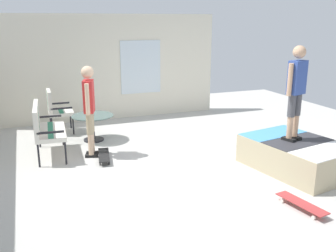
{
  "coord_description": "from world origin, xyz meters",
  "views": [
    {
      "loc": [
        -6.08,
        2.54,
        2.58
      ],
      "look_at": [
        0.15,
        0.17,
        0.7
      ],
      "focal_mm": 40.57,
      "sensor_mm": 36.0,
      "label": 1
    }
  ],
  "objects_px": {
    "patio_table": "(93,123)",
    "skateboard_spare": "(302,204)",
    "skate_ramp": "(298,155)",
    "patio_bench": "(44,126)",
    "patio_chair_near_house": "(55,107)",
    "person_watching": "(89,104)",
    "person_skater": "(296,87)",
    "skateboard_by_bench": "(104,155)"
  },
  "relations": [
    {
      "from": "patio_table",
      "to": "skateboard_spare",
      "type": "relative_size",
      "value": 1.1
    },
    {
      "from": "skate_ramp",
      "to": "skateboard_spare",
      "type": "xyz_separation_m",
      "value": [
        -1.24,
        0.93,
        -0.18
      ]
    },
    {
      "from": "patio_bench",
      "to": "skate_ramp",
      "type": "bearing_deg",
      "value": -119.17
    },
    {
      "from": "skate_ramp",
      "to": "patio_table",
      "type": "bearing_deg",
      "value": 46.15
    },
    {
      "from": "patio_chair_near_house",
      "to": "patio_table",
      "type": "bearing_deg",
      "value": -142.17
    },
    {
      "from": "patio_bench",
      "to": "skateboard_spare",
      "type": "height_order",
      "value": "patio_bench"
    },
    {
      "from": "patio_table",
      "to": "skate_ramp",
      "type": "bearing_deg",
      "value": -133.85
    },
    {
      "from": "person_watching",
      "to": "patio_table",
      "type": "bearing_deg",
      "value": -12.14
    },
    {
      "from": "patio_bench",
      "to": "person_watching",
      "type": "distance_m",
      "value": 0.98
    },
    {
      "from": "patio_bench",
      "to": "patio_table",
      "type": "relative_size",
      "value": 1.42
    },
    {
      "from": "patio_bench",
      "to": "person_skater",
      "type": "xyz_separation_m",
      "value": [
        -2.21,
        -4.04,
        0.86
      ]
    },
    {
      "from": "skate_ramp",
      "to": "skateboard_by_bench",
      "type": "relative_size",
      "value": 2.72
    },
    {
      "from": "patio_bench",
      "to": "patio_chair_near_house",
      "type": "bearing_deg",
      "value": -12.48
    },
    {
      "from": "skate_ramp",
      "to": "skateboard_spare",
      "type": "relative_size",
      "value": 2.72
    },
    {
      "from": "patio_table",
      "to": "person_watching",
      "type": "height_order",
      "value": "person_watching"
    },
    {
      "from": "patio_table",
      "to": "person_watching",
      "type": "relative_size",
      "value": 0.51
    },
    {
      "from": "person_watching",
      "to": "skateboard_by_bench",
      "type": "distance_m",
      "value": 1.01
    },
    {
      "from": "skate_ramp",
      "to": "skateboard_spare",
      "type": "height_order",
      "value": "skate_ramp"
    },
    {
      "from": "skate_ramp",
      "to": "person_watching",
      "type": "relative_size",
      "value": 1.27
    },
    {
      "from": "person_watching",
      "to": "skateboard_by_bench",
      "type": "xyz_separation_m",
      "value": [
        -0.3,
        -0.18,
        -0.95
      ]
    },
    {
      "from": "skate_ramp",
      "to": "person_watching",
      "type": "height_order",
      "value": "person_watching"
    },
    {
      "from": "patio_chair_near_house",
      "to": "skateboard_spare",
      "type": "bearing_deg",
      "value": -150.79
    },
    {
      "from": "person_watching",
      "to": "skateboard_by_bench",
      "type": "bearing_deg",
      "value": -149.46
    },
    {
      "from": "patio_chair_near_house",
      "to": "person_watching",
      "type": "relative_size",
      "value": 0.58
    },
    {
      "from": "patio_bench",
      "to": "person_watching",
      "type": "xyz_separation_m",
      "value": [
        -0.31,
        -0.83,
        0.42
      ]
    },
    {
      "from": "person_skater",
      "to": "skateboard_by_bench",
      "type": "bearing_deg",
      "value": 62.11
    },
    {
      "from": "patio_chair_near_house",
      "to": "skateboard_by_bench",
      "type": "relative_size",
      "value": 1.24
    },
    {
      "from": "person_watching",
      "to": "patio_bench",
      "type": "bearing_deg",
      "value": 69.85
    },
    {
      "from": "skateboard_by_bench",
      "to": "patio_table",
      "type": "bearing_deg",
      "value": -1.41
    },
    {
      "from": "skateboard_spare",
      "to": "person_skater",
      "type": "bearing_deg",
      "value": -31.92
    },
    {
      "from": "skate_ramp",
      "to": "person_skater",
      "type": "distance_m",
      "value": 1.22
    },
    {
      "from": "person_skater",
      "to": "skate_ramp",
      "type": "bearing_deg",
      "value": -136.23
    },
    {
      "from": "person_skater",
      "to": "skateboard_spare",
      "type": "bearing_deg",
      "value": 148.08
    },
    {
      "from": "patio_table",
      "to": "skateboard_spare",
      "type": "xyz_separation_m",
      "value": [
        -4.21,
        -2.16,
        -0.32
      ]
    },
    {
      "from": "skate_ramp",
      "to": "person_watching",
      "type": "xyz_separation_m",
      "value": [
        2.0,
        3.3,
        0.77
      ]
    },
    {
      "from": "patio_bench",
      "to": "person_skater",
      "type": "height_order",
      "value": "person_skater"
    },
    {
      "from": "person_skater",
      "to": "skateboard_by_bench",
      "type": "distance_m",
      "value": 3.7
    },
    {
      "from": "patio_bench",
      "to": "person_watching",
      "type": "height_order",
      "value": "person_watching"
    },
    {
      "from": "skateboard_spare",
      "to": "patio_table",
      "type": "bearing_deg",
      "value": 27.15
    },
    {
      "from": "patio_table",
      "to": "skateboard_spare",
      "type": "distance_m",
      "value": 4.75
    },
    {
      "from": "skateboard_by_bench",
      "to": "skateboard_spare",
      "type": "height_order",
      "value": "same"
    },
    {
      "from": "patio_chair_near_house",
      "to": "person_watching",
      "type": "distance_m",
      "value": 1.97
    }
  ]
}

